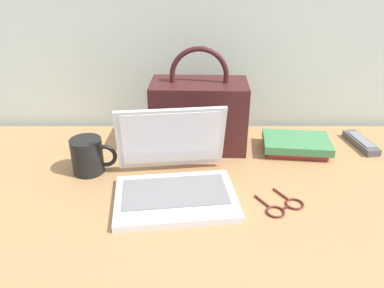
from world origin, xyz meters
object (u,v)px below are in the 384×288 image
handbag (200,114)px  remote_control_near (362,143)px  coffee_mug (90,155)px  eyeglasses (285,207)px  laptop (175,176)px  book_stack (297,145)px

handbag → remote_control_near: bearing=0.3°
coffee_mug → eyeglasses: (0.53, -0.18, -0.05)m
laptop → remote_control_near: bearing=23.7°
remote_control_near → handbag: bearing=-179.7°
handbag → eyeglasses: bearing=-58.4°
remote_control_near → handbag: handbag is taller
coffee_mug → handbag: size_ratio=0.40×
remote_control_near → eyeglasses: remote_control_near is taller
coffee_mug → book_stack: size_ratio=0.59×
eyeglasses → handbag: size_ratio=0.41×
laptop → coffee_mug: (-0.25, 0.10, 0.01)m
eyeglasses → book_stack: 0.32m
remote_control_near → coffee_mug: bearing=-169.1°
coffee_mug → book_stack: coffee_mug is taller
laptop → remote_control_near: laptop is taller
coffee_mug → handbag: (0.32, 0.16, 0.06)m
eyeglasses → handbag: (-0.21, 0.34, 0.11)m
laptop → handbag: bearing=75.3°
book_stack → coffee_mug: bearing=-168.8°
eyeglasses → book_stack: bearing=71.4°
handbag → book_stack: bearing=-6.8°
laptop → book_stack: (0.38, 0.23, -0.02)m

